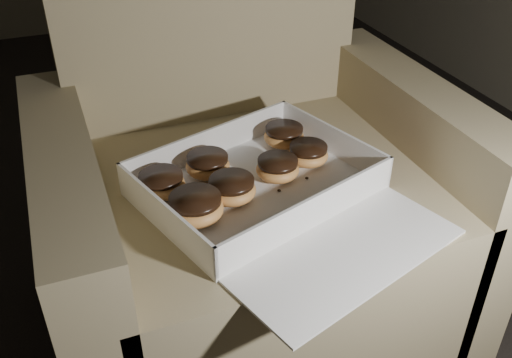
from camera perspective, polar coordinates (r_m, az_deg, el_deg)
The scene contains 12 objects.
armchair at distance 1.26m, azimuth -0.61°, elevation -2.46°, with size 0.85×0.72×0.89m.
bakery_box at distance 1.06m, azimuth 1.64°, elevation -1.59°, with size 0.54×0.59×0.07m.
donut_a at distance 1.12m, azimuth -4.85°, elevation 1.44°, with size 0.09×0.09×0.04m.
donut_b at distance 1.11m, azimuth 2.18°, elevation 1.09°, with size 0.08×0.08×0.04m.
donut_c at distance 1.05m, azimuth -2.45°, elevation -0.98°, with size 0.09×0.09×0.04m.
donut_d at distance 1.16m, azimuth 5.24°, elevation 2.53°, with size 0.08×0.08×0.04m.
donut_e at distance 1.07m, azimuth -9.45°, elevation -0.48°, with size 0.09×0.09×0.04m.
donut_f at distance 1.00m, azimuth -6.06°, elevation -2.85°, with size 0.10×0.10×0.05m.
donut_g at distance 1.22m, azimuth 2.82°, elevation 4.37°, with size 0.09×0.09×0.04m.
crumb_a at distance 0.93m, azimuth -4.76°, elevation -7.99°, with size 0.01×0.01×0.00m, color black.
crumb_b at distance 1.12m, azimuth 5.10°, elevation 0.10°, with size 0.01×0.01×0.00m, color black.
crumb_c at distance 1.08m, azimuth 2.32°, elevation -1.16°, with size 0.01×0.01×0.00m, color black.
Camera 1 is at (0.34, -0.83, 1.03)m, focal length 40.00 mm.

